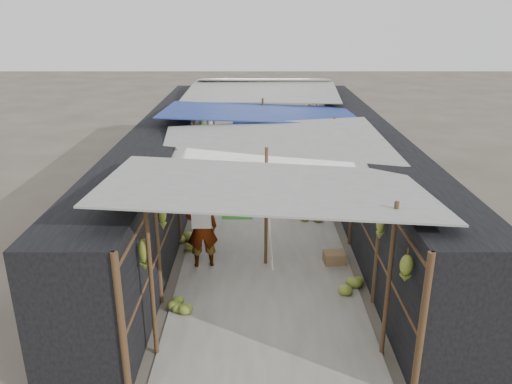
{
  "coord_description": "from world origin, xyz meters",
  "views": [
    {
      "loc": [
        -0.22,
        -6.63,
        5.15
      ],
      "look_at": [
        -0.21,
        4.12,
        1.25
      ],
      "focal_mm": 35.0,
      "sensor_mm": 36.0,
      "label": 1
    }
  ],
  "objects_px": {
    "vendor_elderly": "(202,228)",
    "vendor_seated": "(330,205)",
    "shopper_blue": "(266,152)",
    "black_basin": "(319,190)",
    "crate_near": "(292,210)"
  },
  "relations": [
    {
      "from": "shopper_blue",
      "to": "black_basin",
      "type": "bearing_deg",
      "value": -79.98
    },
    {
      "from": "black_basin",
      "to": "vendor_elderly",
      "type": "height_order",
      "value": "vendor_elderly"
    },
    {
      "from": "vendor_elderly",
      "to": "shopper_blue",
      "type": "distance_m",
      "value": 6.72
    },
    {
      "from": "black_basin",
      "to": "vendor_seated",
      "type": "xyz_separation_m",
      "value": [
        0.0,
        -2.17,
        0.35
      ]
    },
    {
      "from": "vendor_elderly",
      "to": "vendor_seated",
      "type": "distance_m",
      "value": 3.95
    },
    {
      "from": "vendor_elderly",
      "to": "shopper_blue",
      "type": "xyz_separation_m",
      "value": [
        1.46,
        6.56,
        -0.15
      ]
    },
    {
      "from": "vendor_seated",
      "to": "shopper_blue",
      "type": "bearing_deg",
      "value": 171.0
    },
    {
      "from": "crate_near",
      "to": "vendor_elderly",
      "type": "height_order",
      "value": "vendor_elderly"
    },
    {
      "from": "vendor_elderly",
      "to": "black_basin",
      "type": "bearing_deg",
      "value": -134.58
    },
    {
      "from": "shopper_blue",
      "to": "vendor_seated",
      "type": "xyz_separation_m",
      "value": [
        1.58,
        -4.08,
        -0.31
      ]
    },
    {
      "from": "shopper_blue",
      "to": "vendor_seated",
      "type": "height_order",
      "value": "shopper_blue"
    },
    {
      "from": "vendor_seated",
      "to": "black_basin",
      "type": "bearing_deg",
      "value": 149.82
    },
    {
      "from": "black_basin",
      "to": "vendor_elderly",
      "type": "xyz_separation_m",
      "value": [
        -3.04,
        -4.65,
        0.81
      ]
    },
    {
      "from": "crate_near",
      "to": "vendor_elderly",
      "type": "distance_m",
      "value": 3.65
    },
    {
      "from": "black_basin",
      "to": "shopper_blue",
      "type": "relative_size",
      "value": 0.36
    }
  ]
}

